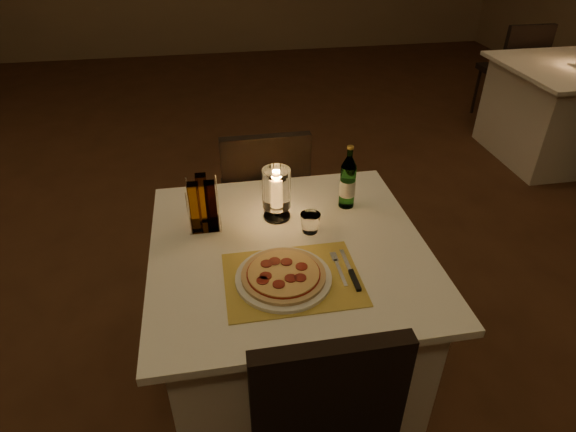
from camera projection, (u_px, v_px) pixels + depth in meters
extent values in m
cube|color=#4A2A17|center=(224.00, 326.00, 2.43)|extent=(8.00, 10.00, 0.02)
cube|color=white|center=(289.00, 321.00, 1.97)|extent=(0.88, 0.88, 0.71)
cube|color=white|center=(289.00, 250.00, 1.76)|extent=(1.00, 1.00, 0.03)
cube|color=black|center=(329.00, 400.00, 1.28)|extent=(0.42, 0.05, 0.42)
cube|color=black|center=(263.00, 198.00, 2.56)|extent=(0.42, 0.42, 0.05)
cube|color=black|center=(266.00, 177.00, 2.28)|extent=(0.42, 0.05, 0.42)
cylinder|color=black|center=(289.00, 215.00, 2.86)|extent=(0.03, 0.03, 0.44)
cylinder|color=black|center=(231.00, 220.00, 2.81)|extent=(0.03, 0.03, 0.44)
cylinder|color=black|center=(300.00, 249.00, 2.58)|extent=(0.03, 0.03, 0.44)
cylinder|color=black|center=(236.00, 256.00, 2.53)|extent=(0.03, 0.03, 0.44)
cube|color=gold|center=(292.00, 279.00, 1.60)|extent=(0.45, 0.34, 0.00)
cylinder|color=white|center=(284.00, 278.00, 1.59)|extent=(0.32, 0.32, 0.01)
cylinder|color=#D8B77F|center=(284.00, 275.00, 1.58)|extent=(0.28, 0.28, 0.01)
cylinder|color=maroon|center=(284.00, 273.00, 1.58)|extent=(0.24, 0.24, 0.00)
cylinder|color=#EACC7F|center=(283.00, 272.00, 1.58)|extent=(0.24, 0.24, 0.00)
cylinder|color=maroon|center=(302.00, 266.00, 1.60)|extent=(0.04, 0.04, 0.00)
cylinder|color=maroon|center=(286.00, 262.00, 1.62)|extent=(0.04, 0.04, 0.00)
cylinder|color=maroon|center=(275.00, 261.00, 1.62)|extent=(0.04, 0.04, 0.00)
cylinder|color=maroon|center=(266.00, 264.00, 1.61)|extent=(0.04, 0.04, 0.00)
cylinder|color=maroon|center=(266.00, 276.00, 1.56)|extent=(0.04, 0.04, 0.00)
cylinder|color=maroon|center=(263.00, 280.00, 1.54)|extent=(0.04, 0.04, 0.00)
cylinder|color=maroon|center=(279.00, 284.00, 1.52)|extent=(0.04, 0.04, 0.00)
cylinder|color=maroon|center=(291.00, 278.00, 1.55)|extent=(0.04, 0.04, 0.00)
cylinder|color=maroon|center=(300.00, 278.00, 1.55)|extent=(0.04, 0.04, 0.00)
cube|color=silver|center=(340.00, 272.00, 1.62)|extent=(0.01, 0.14, 0.00)
cube|color=silver|center=(334.00, 257.00, 1.69)|extent=(0.02, 0.05, 0.00)
cube|color=black|center=(355.00, 280.00, 1.58)|extent=(0.02, 0.10, 0.01)
cube|color=silver|center=(346.00, 260.00, 1.68)|extent=(0.01, 0.12, 0.00)
cylinder|color=#61A95B|center=(347.00, 186.00, 1.93)|extent=(0.06, 0.06, 0.18)
cylinder|color=#61A95B|center=(350.00, 153.00, 1.85)|extent=(0.02, 0.02, 0.03)
cylinder|color=gold|center=(350.00, 147.00, 1.83)|extent=(0.03, 0.03, 0.01)
cylinder|color=silver|center=(347.00, 187.00, 1.93)|extent=(0.06, 0.06, 0.07)
cylinder|color=white|center=(277.00, 216.00, 1.91)|extent=(0.11, 0.11, 0.01)
cylinder|color=white|center=(277.00, 210.00, 1.89)|extent=(0.02, 0.02, 0.04)
cylinder|color=white|center=(276.00, 188.00, 1.84)|extent=(0.11, 0.11, 0.16)
cylinder|color=white|center=(277.00, 192.00, 1.85)|extent=(0.03, 0.03, 0.12)
ellipsoid|color=orange|center=(276.00, 175.00, 1.80)|extent=(0.02, 0.02, 0.03)
cube|color=white|center=(206.00, 225.00, 1.86)|extent=(0.12, 0.12, 0.01)
cylinder|color=white|center=(188.00, 214.00, 1.75)|extent=(0.01, 0.01, 0.18)
cylinder|color=white|center=(219.00, 211.00, 1.77)|extent=(0.01, 0.01, 0.18)
cylinder|color=white|center=(188.00, 198.00, 1.84)|extent=(0.01, 0.01, 0.18)
cylinder|color=white|center=(217.00, 196.00, 1.86)|extent=(0.01, 0.01, 0.18)
cube|color=#BF8C33|center=(195.00, 207.00, 1.77)|extent=(0.04, 0.04, 0.20)
cube|color=#3F1E14|center=(211.00, 206.00, 1.78)|extent=(0.04, 0.04, 0.20)
cube|color=#BF8C33|center=(203.00, 198.00, 1.83)|extent=(0.04, 0.04, 0.20)
cube|color=white|center=(560.00, 114.00, 3.80)|extent=(0.88, 0.88, 0.71)
cube|color=white|center=(576.00, 68.00, 3.59)|extent=(1.00, 1.00, 0.03)
cube|color=black|center=(508.00, 71.00, 4.40)|extent=(0.42, 0.42, 0.05)
cube|color=black|center=(527.00, 50.00, 4.12)|extent=(0.42, 0.05, 0.42)
cylinder|color=black|center=(508.00, 89.00, 4.69)|extent=(0.03, 0.03, 0.44)
cylinder|color=black|center=(476.00, 91.00, 4.64)|extent=(0.03, 0.03, 0.44)
cylinder|color=black|center=(529.00, 101.00, 4.42)|extent=(0.03, 0.03, 0.44)
cylinder|color=black|center=(494.00, 104.00, 4.37)|extent=(0.03, 0.03, 0.44)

